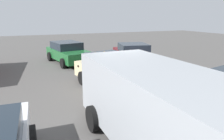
{
  "coord_description": "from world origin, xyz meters",
  "views": [
    {
      "loc": [
        -7.8,
        3.63,
        3.1
      ],
      "look_at": [
        0.0,
        0.3,
        0.9
      ],
      "focal_mm": 33.35,
      "sensor_mm": 36.0,
      "label": 1
    }
  ],
  "objects": [
    {
      "name": "ground_plane",
      "position": [
        0.0,
        0.0,
        0.0
      ],
      "size": [
        60.0,
        60.0,
        0.0
      ],
      "primitive_type": "plane",
      "color": "#514F4C"
    },
    {
      "name": "parked_sedan_near_right",
      "position": [
        6.32,
        0.87,
        0.71
      ],
      "size": [
        4.52,
        2.58,
        1.4
      ],
      "rotation": [
        0.0,
        0.0,
        3.32
      ],
      "color": "#1E602D",
      "rests_on": "ground"
    },
    {
      "name": "parked_van_far_left",
      "position": [
        -4.38,
        0.98,
        1.14
      ],
      "size": [
        5.36,
        2.39,
        2.0
      ],
      "rotation": [
        0.0,
        0.0,
        3.16
      ],
      "color": "#9EA3A8",
      "rests_on": "ground"
    },
    {
      "name": "art_car_decorated",
      "position": [
        0.1,
        0.02,
        0.76
      ],
      "size": [
        4.97,
        2.88,
        1.73
      ],
      "rotation": [
        0.0,
        0.0,
        3.39
      ],
      "color": "beige",
      "rests_on": "ground"
    },
    {
      "name": "parked_sedan_row_back_far",
      "position": [
        3.53,
        -2.61,
        0.73
      ],
      "size": [
        4.26,
        2.71,
        1.47
      ],
      "rotation": [
        0.0,
        0.0,
        -0.23
      ],
      "color": "#5B1419",
      "rests_on": "ground"
    }
  ]
}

